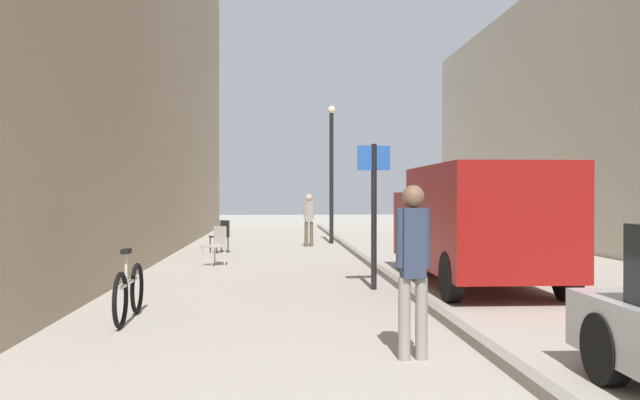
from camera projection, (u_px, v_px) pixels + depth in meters
The scene contains 11 objects.
ground_plane at pixel (307, 272), 14.18m from camera, with size 80.00×80.00×0.00m, color #A8A093.
building_facade_left at pixel (66, 0), 13.78m from camera, with size 3.04×40.00×11.65m, color gray.
kerb_strip at pixel (378, 269), 14.29m from camera, with size 0.16×40.00×0.12m, color gray.
pedestrian_main_foreground at pixel (413, 259), 6.66m from camera, with size 0.36×0.23×1.80m.
pedestrian_mid_block at pixel (309, 216), 21.13m from camera, with size 0.34×0.22×1.71m.
delivery_van at pixel (474, 221), 12.21m from camera, with size 2.16×5.55×2.21m.
street_sign_post at pixel (374, 203), 11.58m from camera, with size 0.60×0.12×2.60m.
lamp_post at pixel (331, 165), 22.43m from camera, with size 0.28×0.28×4.76m.
bicycle_leaning at pixel (129, 292), 8.74m from camera, with size 0.10×1.77×0.98m.
cafe_chair_near_window at pixel (216, 243), 15.47m from camera, with size 0.62×0.62×0.94m.
cafe_chair_by_doorway at pixel (222, 234), 18.95m from camera, with size 0.61×0.61×0.94m.
Camera 1 is at (-0.68, -2.15, 1.70)m, focal length 36.50 mm.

